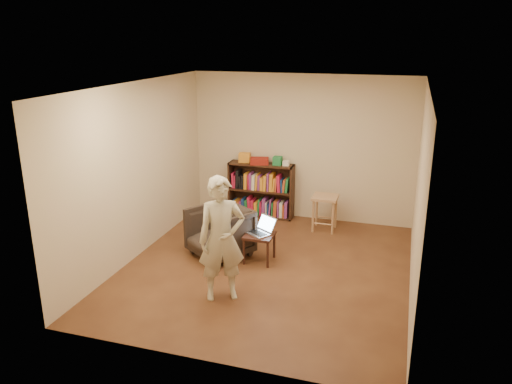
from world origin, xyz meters
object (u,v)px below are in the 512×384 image
(stool, at_px, (325,203))
(armchair, at_px, (220,232))
(laptop, at_px, (261,229))
(side_table, at_px, (259,239))
(bookshelf, at_px, (261,193))
(person, at_px, (222,239))

(stool, distance_m, armchair, 2.02)
(armchair, bearing_deg, stool, 81.76)
(laptop, bearing_deg, side_table, -66.20)
(stool, bearing_deg, armchair, -131.77)
(bookshelf, relative_size, side_table, 2.81)
(bookshelf, relative_size, stool, 1.96)
(side_table, bearing_deg, stool, 65.04)
(side_table, bearing_deg, laptop, 80.74)
(side_table, relative_size, laptop, 0.87)
(side_table, bearing_deg, person, -96.84)
(stool, xyz_separation_m, person, (-0.85, -2.68, 0.31))
(bookshelf, xyz_separation_m, stool, (1.24, -0.36, 0.06))
(bookshelf, height_order, laptop, bookshelf)
(armchair, relative_size, side_table, 1.94)
(bookshelf, distance_m, stool, 1.30)
(bookshelf, distance_m, side_table, 1.97)
(stool, relative_size, armchair, 0.74)
(stool, bearing_deg, side_table, -114.96)
(stool, distance_m, side_table, 1.69)
(armchair, bearing_deg, bookshelf, 120.50)
(bookshelf, relative_size, laptop, 2.46)
(stool, xyz_separation_m, side_table, (-0.71, -1.52, -0.14))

